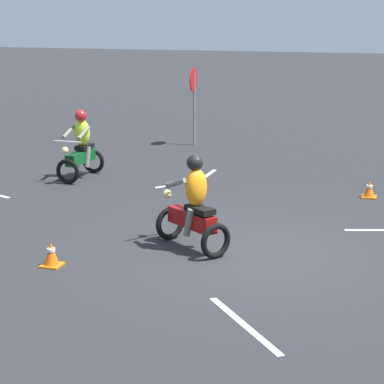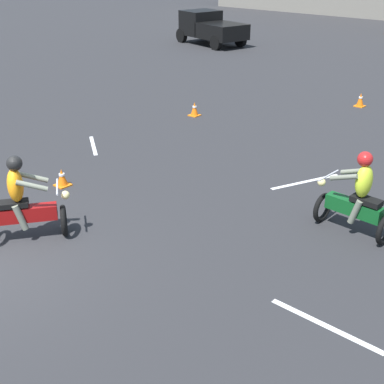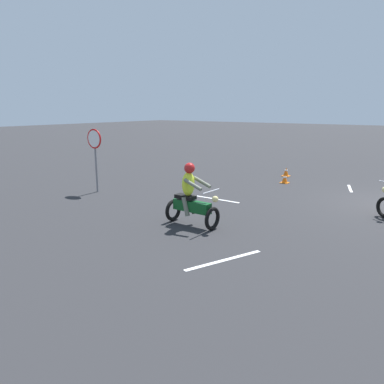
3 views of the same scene
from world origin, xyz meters
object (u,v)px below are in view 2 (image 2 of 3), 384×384
object	(u,v)px
motorcycle_rider_foreground	(23,204)
motorcycle_rider_background	(357,198)
traffic_cone_near_left	(62,178)
pickup_truck	(210,27)
traffic_cone_mid_center	(360,100)
traffic_cone_far_left	(195,109)

from	to	relation	value
motorcycle_rider_foreground	motorcycle_rider_background	xyz separation A→B (m)	(4.48, 4.22, 0.00)
motorcycle_rider_background	traffic_cone_near_left	distance (m)	6.44
pickup_truck	traffic_cone_near_left	size ratio (longest dim) A/B	10.98
motorcycle_rider_foreground	pickup_truck	bearing A→B (deg)	156.45
motorcycle_rider_background	traffic_cone_mid_center	size ratio (longest dim) A/B	3.57
motorcycle_rider_background	pickup_truck	distance (m)	21.51
traffic_cone_mid_center	traffic_cone_far_left	distance (m)	5.75
pickup_truck	traffic_cone_near_left	bearing A→B (deg)	-138.17
traffic_cone_near_left	traffic_cone_mid_center	xyz separation A→B (m)	(2.18, 10.70, 0.03)
traffic_cone_near_left	traffic_cone_mid_center	world-z (taller)	traffic_cone_mid_center
motorcycle_rider_background	traffic_cone_mid_center	world-z (taller)	motorcycle_rider_background
pickup_truck	traffic_cone_near_left	world-z (taller)	pickup_truck
traffic_cone_near_left	motorcycle_rider_foreground	bearing A→B (deg)	-51.67
motorcycle_rider_foreground	motorcycle_rider_background	size ratio (longest dim) A/B	1.00
motorcycle_rider_background	traffic_cone_far_left	size ratio (longest dim) A/B	3.78
traffic_cone_near_left	traffic_cone_far_left	world-z (taller)	traffic_cone_far_left
pickup_truck	traffic_cone_mid_center	world-z (taller)	pickup_truck
traffic_cone_far_left	motorcycle_rider_foreground	bearing A→B (deg)	-70.50
traffic_cone_near_left	motorcycle_rider_background	bearing A→B (deg)	21.12
motorcycle_rider_foreground	traffic_cone_near_left	bearing A→B (deg)	164.33
pickup_truck	traffic_cone_mid_center	xyz separation A→B (m)	(11.84, -6.37, -0.70)
traffic_cone_mid_center	traffic_cone_far_left	xyz separation A→B (m)	(-3.54, -4.54, -0.01)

